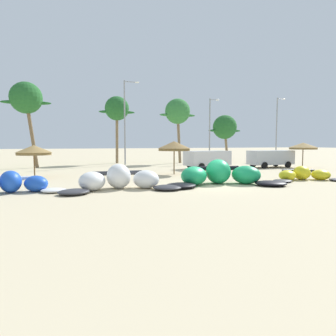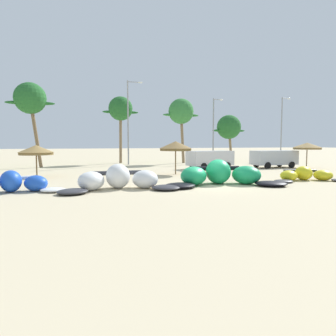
{
  "view_description": "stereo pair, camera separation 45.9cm",
  "coord_description": "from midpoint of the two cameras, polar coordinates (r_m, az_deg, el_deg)",
  "views": [
    {
      "loc": [
        -8.36,
        -17.21,
        2.68
      ],
      "look_at": [
        -2.07,
        2.0,
        1.0
      ],
      "focal_mm": 32.48,
      "sensor_mm": 36.0,
      "label": 1
    },
    {
      "loc": [
        -7.92,
        -17.35,
        2.68
      ],
      "look_at": [
        -2.07,
        2.0,
        1.0
      ],
      "focal_mm": 32.48,
      "sensor_mm": 36.0,
      "label": 2
    }
  ],
  "objects": [
    {
      "name": "lamppost_west",
      "position": [
        37.75,
        -6.94,
        9.24
      ],
      "size": [
        1.94,
        0.24,
        10.18
      ],
      "color": "gray",
      "rests_on": "ground"
    },
    {
      "name": "kite_center",
      "position": [
        23.8,
        24.96,
        -1.23
      ],
      "size": [
        5.78,
        3.18,
        1.0
      ],
      "color": "#333338",
      "rests_on": "ground"
    },
    {
      "name": "palm_left",
      "position": [
        36.01,
        -24.1,
        11.7
      ],
      "size": [
        4.96,
        3.31,
        9.05
      ],
      "color": "brown",
      "rests_on": "ground"
    },
    {
      "name": "palm_center_right",
      "position": [
        46.17,
        11.63,
        7.49
      ],
      "size": [
        5.31,
        3.54,
        6.78
      ],
      "color": "#7F6647",
      "rests_on": "ground"
    },
    {
      "name": "beach_umbrella_near_palms",
      "position": [
        35.7,
        25.0,
        3.76
      ],
      "size": [
        2.97,
        2.97,
        2.7
      ],
      "color": "brown",
      "rests_on": "ground"
    },
    {
      "name": "lamppost_west_center",
      "position": [
        41.44,
        8.96,
        7.61
      ],
      "size": [
        1.46,
        0.24,
        8.58
      ],
      "color": "gray",
      "rests_on": "ground"
    },
    {
      "name": "kite_far_left",
      "position": [
        18.24,
        -26.72,
        -2.76
      ],
      "size": [
        5.55,
        3.19,
        1.19
      ],
      "color": "white",
      "rests_on": "ground"
    },
    {
      "name": "palm_center_left",
      "position": [
        40.56,
        2.8,
        10.45
      ],
      "size": [
        4.96,
        3.31,
        8.46
      ],
      "color": "#7F6647",
      "rests_on": "ground"
    },
    {
      "name": "parked_van",
      "position": [
        34.72,
        19.48,
        1.86
      ],
      "size": [
        4.99,
        2.32,
        1.84
      ],
      "color": "#B2B7BC",
      "rests_on": "ground"
    },
    {
      "name": "ground_plane",
      "position": [
        19.29,
        8.33,
        -3.29
      ],
      "size": [
        260.0,
        260.0,
        0.0
      ],
      "primitive_type": "plane",
      "color": "beige"
    },
    {
      "name": "kite_left_of_center",
      "position": [
        19.81,
        10.43,
        -1.32
      ],
      "size": [
        8.05,
        4.25,
        1.6
      ],
      "color": "black",
      "rests_on": "ground"
    },
    {
      "name": "lamppost_east_center",
      "position": [
        49.66,
        20.88,
        7.43
      ],
      "size": [
        1.54,
        0.24,
        9.52
      ],
      "color": "gray",
      "rests_on": "ground"
    },
    {
      "name": "kite_left",
      "position": [
        17.72,
        -8.49,
        -2.19
      ],
      "size": [
        7.09,
        3.23,
        1.45
      ],
      "color": "#333338",
      "rests_on": "ground"
    },
    {
      "name": "parked_car_second",
      "position": [
        31.88,
        8.15,
        1.85
      ],
      "size": [
        5.03,
        2.93,
        1.84
      ],
      "color": "silver",
      "rests_on": "ground"
    },
    {
      "name": "palm_left_of_gap",
      "position": [
        40.84,
        -8.58,
        10.82
      ],
      "size": [
        4.7,
        3.13,
        8.71
      ],
      "color": "#7F6647",
      "rests_on": "ground"
    },
    {
      "name": "beach_umbrella_near_van",
      "position": [
        25.55,
        -23.05,
        3.13
      ],
      "size": [
        2.67,
        2.67,
        2.5
      ],
      "color": "brown",
      "rests_on": "ground"
    },
    {
      "name": "beach_umbrella_middle",
      "position": [
        25.8,
        1.95,
        4.16
      ],
      "size": [
        2.79,
        2.79,
        2.82
      ],
      "color": "brown",
      "rests_on": "ground"
    }
  ]
}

